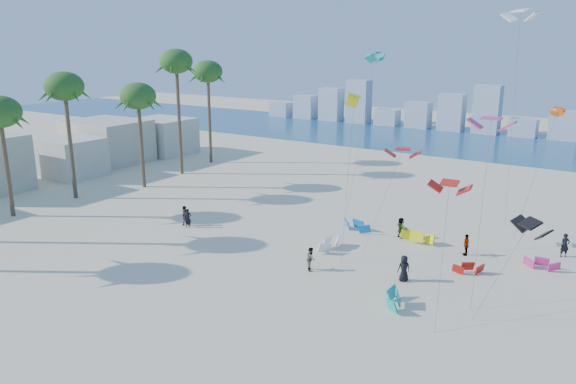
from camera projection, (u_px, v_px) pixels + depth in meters
The scene contains 10 objects.
ground at pixel (90, 322), 31.21m from camera, with size 220.00×220.00×0.00m, color beige.
ocean at pixel (460, 141), 89.35m from camera, with size 220.00×220.00×0.00m, color navy.
kitesurfer_near at pixel (188, 218), 47.14m from camera, with size 0.59×0.39×1.63m, color black.
kitesurfer_mid at pixel (311, 259), 38.22m from camera, with size 0.81×0.63×1.66m, color gray.
kitesurfers_far at pixel (410, 256), 38.64m from camera, with size 34.31×18.34×1.81m.
grounded_kites at pixel (402, 251), 40.72m from camera, with size 17.31×13.55×0.90m.
flying_kites at pixel (514, 90), 39.26m from camera, with size 29.08×25.38×18.66m.
palm_row at pixel (75, 89), 52.83m from camera, with size 7.00×44.80×14.78m.
beachfront_buildings at pixel (52, 154), 65.12m from camera, with size 11.50×43.00×6.00m.
distant_skyline at pixel (472, 115), 97.25m from camera, with size 85.00×3.00×8.40m.
Camera 1 is at (24.86, -17.41, 15.34)m, focal length 34.19 mm.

